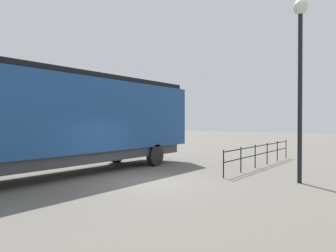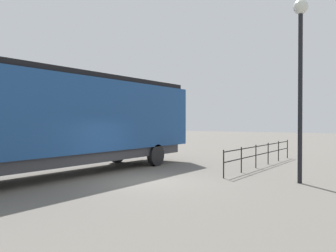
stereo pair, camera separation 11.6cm
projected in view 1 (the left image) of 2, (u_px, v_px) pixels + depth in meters
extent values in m
plane|color=#666059|center=(147.00, 182.00, 13.32)|extent=(120.00, 120.00, 0.00)
cube|color=navy|center=(62.00, 115.00, 14.66)|extent=(2.95, 15.03, 3.08)
cube|color=black|center=(153.00, 125.00, 20.08)|extent=(2.84, 2.05, 2.16)
cube|color=black|center=(62.00, 75.00, 14.64)|extent=(2.66, 14.42, 0.24)
cube|color=#38383D|center=(62.00, 157.00, 14.69)|extent=(2.66, 13.82, 0.45)
cylinder|color=black|center=(116.00, 153.00, 19.43)|extent=(0.30, 1.10, 1.10)
cylinder|color=black|center=(155.00, 155.00, 17.96)|extent=(0.30, 1.10, 1.10)
cylinder|color=black|center=(300.00, 98.00, 12.96)|extent=(0.16, 0.16, 6.30)
sphere|color=silver|center=(300.00, 7.00, 12.91)|extent=(0.53, 0.53, 0.53)
cube|color=black|center=(261.00, 145.00, 17.90)|extent=(0.04, 9.15, 0.04)
cube|color=black|center=(261.00, 154.00, 17.90)|extent=(0.04, 9.15, 0.04)
cylinder|color=black|center=(223.00, 164.00, 14.09)|extent=(0.05, 0.05, 1.14)
cylinder|color=black|center=(241.00, 160.00, 15.62)|extent=(0.05, 0.05, 1.14)
cylinder|color=black|center=(255.00, 156.00, 17.14)|extent=(0.05, 0.05, 1.14)
cylinder|color=black|center=(267.00, 153.00, 18.67)|extent=(0.05, 0.05, 1.14)
cylinder|color=black|center=(277.00, 151.00, 20.19)|extent=(0.05, 0.05, 1.14)
cylinder|color=black|center=(286.00, 149.00, 21.72)|extent=(0.05, 0.05, 1.14)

